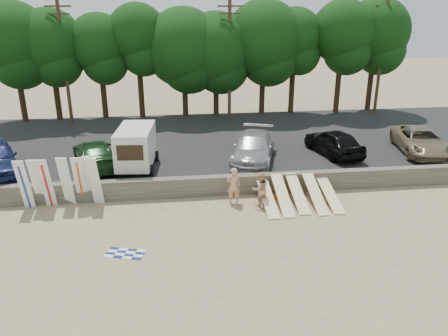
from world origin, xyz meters
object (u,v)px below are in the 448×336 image
at_px(beachgoer_b, 260,189).
at_px(box_trailer, 136,146).
at_px(car_2, 254,148).
at_px(car_3, 334,142).
at_px(car_1, 94,154).
at_px(car_4, 421,141).
at_px(beachgoer_a, 234,186).
at_px(cooler, 263,194).

bearing_deg(beachgoer_b, box_trailer, -44.17).
bearing_deg(car_2, beachgoer_b, -79.67).
height_order(car_2, car_3, car_2).
bearing_deg(box_trailer, car_1, 172.07).
distance_m(car_1, beachgoer_b, 9.55).
height_order(car_2, car_4, car_2).
bearing_deg(car_3, car_1, -10.47).
bearing_deg(box_trailer, car_2, 8.73).
distance_m(car_2, beachgoer_a, 4.41).
bearing_deg(car_2, car_4, 18.10).
bearing_deg(cooler, beachgoer_b, -117.79).
bearing_deg(beachgoer_a, car_3, -143.98).
bearing_deg(car_4, cooler, -148.07).
bearing_deg(beachgoer_b, car_4, -166.60).
relative_size(box_trailer, cooler, 9.74).
bearing_deg(car_3, car_2, -5.76).
height_order(beachgoer_a, cooler, beachgoer_a).
bearing_deg(car_4, car_3, -171.38).
bearing_deg(car_4, beachgoer_a, -148.39).
bearing_deg(cooler, box_trailer, 146.66).
relative_size(car_1, car_2, 0.94).
relative_size(box_trailer, beachgoer_a, 2.03).
relative_size(box_trailer, beachgoer_b, 2.19).
height_order(car_2, cooler, car_2).
height_order(box_trailer, beachgoer_b, box_trailer).
bearing_deg(cooler, car_1, 149.91).
distance_m(box_trailer, car_2, 6.55).
height_order(car_2, beachgoer_a, car_2).
xyz_separation_m(car_3, beachgoer_a, (-6.66, -4.56, -0.56)).
bearing_deg(cooler, car_4, 12.67).
xyz_separation_m(car_3, beachgoer_b, (-5.44, -5.00, -0.62)).
bearing_deg(box_trailer, beachgoer_a, -31.82).
height_order(car_1, cooler, car_1).
height_order(car_3, car_4, car_3).
height_order(box_trailer, car_3, box_trailer).
xyz_separation_m(car_3, car_4, (5.31, -0.33, -0.03)).
xyz_separation_m(car_1, car_3, (13.77, 0.38, 0.04)).
distance_m(car_3, beachgoer_b, 7.41).
distance_m(car_3, beachgoer_a, 8.09).
bearing_deg(beachgoer_a, cooler, -161.04).
height_order(car_3, beachgoer_a, car_3).
bearing_deg(car_2, car_1, -164.15).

